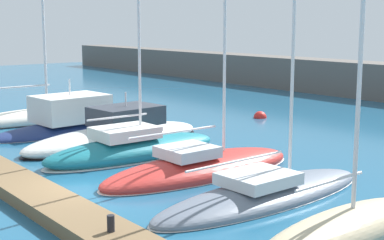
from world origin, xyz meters
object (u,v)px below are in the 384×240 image
(sailboat_slate_sixth, at_px, (265,194))
(sailboat_teal_fourth, at_px, (133,148))
(sailboat_ivory_nearest, at_px, (39,117))
(motorboat_navy_second, at_px, (72,122))
(motorboat_white_third, at_px, (118,136))
(mooring_buoy_red, at_px, (260,118))
(sailboat_red_fifth, at_px, (200,168))
(dock_bollard, at_px, (111,223))
(sailboat_sand_seventh, at_px, (346,229))

(sailboat_slate_sixth, bearing_deg, sailboat_teal_fourth, 89.66)
(sailboat_teal_fourth, bearing_deg, sailboat_ivory_nearest, 87.78)
(motorboat_navy_second, xyz_separation_m, motorboat_white_third, (4.23, 0.29, -0.09))
(sailboat_slate_sixth, height_order, mooring_buoy_red, sailboat_slate_sixth)
(sailboat_red_fifth, bearing_deg, sailboat_teal_fourth, 97.44)
(sailboat_ivory_nearest, relative_size, sailboat_slate_sixth, 0.91)
(sailboat_slate_sixth, bearing_deg, mooring_buoy_red, 44.00)
(dock_bollard, bearing_deg, motorboat_white_third, 148.53)
(sailboat_ivory_nearest, xyz_separation_m, sailboat_slate_sixth, (18.73, -0.23, -0.08))
(sailboat_teal_fourth, height_order, mooring_buoy_red, sailboat_teal_fourth)
(sailboat_ivory_nearest, relative_size, mooring_buoy_red, 17.56)
(motorboat_white_third, height_order, sailboat_red_fifth, sailboat_red_fifth)
(motorboat_white_third, relative_size, sailboat_red_fifth, 0.56)
(sailboat_teal_fourth, xyz_separation_m, sailboat_sand_seventh, (11.56, -0.50, -0.15))
(sailboat_ivory_nearest, xyz_separation_m, motorboat_white_third, (8.04, 0.53, 0.11))
(sailboat_teal_fourth, height_order, sailboat_slate_sixth, sailboat_teal_fourth)
(motorboat_navy_second, bearing_deg, sailboat_slate_sixth, -96.19)
(sailboat_teal_fourth, height_order, dock_bollard, sailboat_teal_fourth)
(motorboat_white_third, height_order, dock_bollard, motorboat_white_third)
(sailboat_ivory_nearest, distance_m, mooring_buoy_red, 13.23)
(sailboat_ivory_nearest, bearing_deg, sailboat_red_fifth, -89.65)
(motorboat_white_third, xyz_separation_m, mooring_buoy_red, (-1.09, 10.72, -0.38))
(motorboat_white_third, distance_m, mooring_buoy_red, 10.78)
(sailboat_red_fifth, xyz_separation_m, dock_bollard, (4.27, -6.41, 0.40))
(sailboat_teal_fourth, bearing_deg, sailboat_slate_sixth, -88.64)
(sailboat_teal_fourth, relative_size, dock_bollard, 36.95)
(sailboat_ivory_nearest, xyz_separation_m, dock_bollard, (19.16, -6.28, 0.37))
(motorboat_white_third, relative_size, sailboat_slate_sixth, 0.65)
(mooring_buoy_red, height_order, dock_bollard, dock_bollard)
(motorboat_navy_second, relative_size, mooring_buoy_red, 11.75)
(sailboat_ivory_nearest, height_order, sailboat_slate_sixth, sailboat_slate_sixth)
(sailboat_ivory_nearest, bearing_deg, mooring_buoy_red, -31.89)
(sailboat_teal_fourth, xyz_separation_m, sailboat_slate_sixth, (7.78, 0.19, -0.22))
(sailboat_ivory_nearest, distance_m, motorboat_navy_second, 3.82)
(sailboat_ivory_nearest, bearing_deg, dock_bollard, -108.31)
(sailboat_teal_fourth, distance_m, sailboat_red_fifth, 3.99)
(motorboat_white_third, relative_size, sailboat_sand_seventh, 0.75)
(motorboat_navy_second, relative_size, dock_bollard, 21.58)
(sailboat_ivory_nearest, bearing_deg, motorboat_white_third, -86.40)
(motorboat_navy_second, bearing_deg, sailboat_red_fifth, -94.91)
(sailboat_slate_sixth, bearing_deg, sailboat_ivory_nearest, 87.57)
(motorboat_white_third, distance_m, dock_bollard, 13.04)
(sailboat_ivory_nearest, height_order, sailboat_sand_seventh, sailboat_ivory_nearest)
(sailboat_slate_sixth, distance_m, sailboat_sand_seventh, 3.85)
(motorboat_white_third, xyz_separation_m, dock_bollard, (11.12, -6.81, 0.26))
(motorboat_navy_second, distance_m, dock_bollard, 16.68)
(motorboat_white_third, relative_size, sailboat_teal_fourth, 0.63)
(sailboat_ivory_nearest, bearing_deg, sailboat_teal_fourth, -92.37)
(motorboat_white_third, bearing_deg, mooring_buoy_red, 0.79)
(mooring_buoy_red, bearing_deg, dock_bollard, -55.14)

